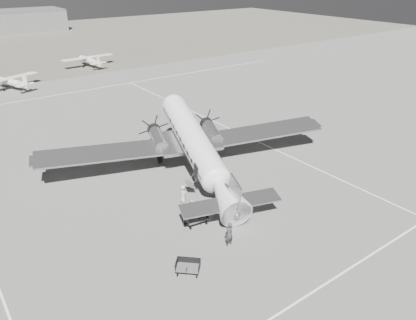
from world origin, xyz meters
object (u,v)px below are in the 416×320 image
object	(u,v)px
dc3_airliner	(196,146)
baggage_cart_near	(196,218)
light_plane_right	(89,61)
baggage_cart_far	(188,267)
passenger	(183,194)
light_plane_left	(11,83)
ramp_agent	(192,209)
ground_crew	(229,234)

from	to	relation	value
dc3_airliner	baggage_cart_near	xyz separation A→B (m)	(-5.14, -7.38, -2.38)
light_plane_right	baggage_cart_far	bearing A→B (deg)	-110.90
dc3_airliner	passenger	xyz separation A→B (m)	(-4.10, -3.91, -2.08)
light_plane_left	baggage_cart_near	distance (m)	51.20
light_plane_right	baggage_cart_near	xyz separation A→B (m)	(-14.65, -60.01, -0.61)
ramp_agent	light_plane_left	bearing A→B (deg)	5.27
baggage_cart_far	ground_crew	size ratio (longest dim) A/B	0.88
light_plane_right	baggage_cart_far	distance (m)	67.03
passenger	light_plane_right	bearing A→B (deg)	7.46
passenger	light_plane_left	bearing A→B (deg)	25.27
passenger	ground_crew	bearing A→B (deg)	-163.85
light_plane_left	baggage_cart_far	distance (m)	55.60
baggage_cart_far	passenger	bearing A→B (deg)	102.22
ground_crew	light_plane_right	bearing A→B (deg)	-107.74
baggage_cart_far	passenger	world-z (taller)	passenger
baggage_cart_far	passenger	xyz separation A→B (m)	(4.76, 7.91, 0.35)
baggage_cart_far	ground_crew	xyz separation A→B (m)	(4.15, 0.78, 0.49)
dc3_airliner	light_plane_left	distance (m)	44.46
baggage_cart_near	light_plane_right	bearing A→B (deg)	83.34
light_plane_left	ramp_agent	size ratio (longest dim) A/B	6.23
dc3_airliner	passenger	size ratio (longest dim) A/B	18.40
light_plane_left	light_plane_right	bearing A→B (deg)	5.23
ramp_agent	ground_crew	bearing A→B (deg)	-175.92
ground_crew	light_plane_left	bearing A→B (deg)	-92.06
dc3_airliner	ramp_agent	xyz separation A→B (m)	(-4.86, -6.46, -2.05)
baggage_cart_far	ramp_agent	size ratio (longest dim) A/B	1.00
dc3_airliner	light_plane_right	xyz separation A→B (m)	(9.52, 52.63, -1.76)
light_plane_right	light_plane_left	bearing A→B (deg)	-157.68
dc3_airliner	light_plane_left	xyz separation A→B (m)	(-7.66, 43.76, -1.80)
light_plane_right	ground_crew	distance (m)	65.25
ground_crew	ramp_agent	distance (m)	4.60
baggage_cart_near	ground_crew	bearing A→B (deg)	-76.18
ramp_agent	light_plane_right	bearing A→B (deg)	-11.59
dc3_airliner	baggage_cart_far	xyz separation A→B (m)	(-8.85, -11.83, -2.42)
dc3_airliner	baggage_cart_far	distance (m)	14.97
baggage_cart_near	ramp_agent	size ratio (longest dim) A/B	1.09
light_plane_right	ramp_agent	distance (m)	60.82
light_plane_right	ground_crew	bearing A→B (deg)	-107.58
light_plane_left	light_plane_right	distance (m)	19.33
light_plane_left	baggage_cart_far	world-z (taller)	light_plane_left
baggage_cart_near	passenger	xyz separation A→B (m)	(1.04, 3.46, 0.30)
dc3_airliner	light_plane_right	distance (m)	53.51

